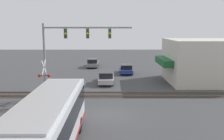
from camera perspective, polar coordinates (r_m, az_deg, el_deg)
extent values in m
plane|color=#424244|center=(19.67, -1.43, -10.23)|extent=(120.00, 120.00, 0.00)
cube|color=beige|center=(32.95, 20.25, 1.96)|extent=(8.48, 8.81, 5.29)
cube|color=#19592D|center=(31.58, 11.78, 1.96)|extent=(5.94, 1.20, 0.80)
cube|color=silver|center=(13.55, -14.28, -11.95)|extent=(10.47, 2.55, 2.66)
cube|color=black|center=(13.41, -14.35, -10.36)|extent=(10.26, 2.59, 1.12)
cube|color=#A5A8AA|center=(13.11, -14.53, -6.28)|extent=(8.90, 2.17, 0.12)
cylinder|color=black|center=(16.76, -11.53, -12.20)|extent=(1.00, 2.57, 1.00)
cylinder|color=gray|center=(24.49, -15.13, 1.94)|extent=(0.20, 0.20, 7.11)
cylinder|color=gray|center=(23.55, -5.60, 9.64)|extent=(0.16, 8.24, 0.16)
cube|color=#284723|center=(23.84, -10.57, 8.20)|extent=(0.30, 0.27, 0.90)
sphere|color=yellow|center=(23.68, -10.64, 8.19)|extent=(0.20, 0.20, 0.20)
cube|color=#284723|center=(23.56, -5.58, 8.30)|extent=(0.30, 0.27, 0.90)
sphere|color=yellow|center=(23.40, -5.62, 8.29)|extent=(0.20, 0.20, 0.20)
cube|color=#284723|center=(23.46, -0.51, 8.34)|extent=(0.30, 0.27, 0.90)
sphere|color=yellow|center=(23.29, -0.51, 8.33)|extent=(0.20, 0.20, 0.20)
cylinder|color=gray|center=(24.11, -15.18, -2.41)|extent=(0.14, 0.14, 3.60)
cube|color=white|center=(23.88, -15.31, 0.64)|extent=(1.41, 0.06, 1.41)
cube|color=white|center=(23.88, -15.31, 0.64)|extent=(1.41, 0.06, 1.41)
cylinder|color=#38383A|center=(24.02, -15.23, -1.24)|extent=(0.08, 0.90, 0.08)
sphere|color=red|center=(23.85, -14.22, -1.27)|extent=(0.28, 0.28, 0.28)
sphere|color=red|center=(24.09, -16.30, -1.26)|extent=(0.28, 0.28, 0.28)
cube|color=#332D28|center=(25.40, -1.12, -5.62)|extent=(2.60, 60.00, 0.03)
cube|color=#6B6056|center=(24.69, -1.15, -5.92)|extent=(0.07, 60.00, 0.15)
cube|color=#6B6056|center=(26.07, -1.09, -5.08)|extent=(0.07, 60.00, 0.15)
cube|color=#B7B7BC|center=(30.68, -1.32, -1.98)|extent=(4.85, 1.80, 0.55)
cube|color=black|center=(30.32, -1.33, -0.96)|extent=(2.67, 1.62, 0.66)
cylinder|color=black|center=(32.19, -1.26, -1.81)|extent=(0.64, 1.82, 0.64)
cylinder|color=black|center=(29.25, -1.38, -2.97)|extent=(0.64, 1.82, 0.64)
cube|color=navy|center=(37.13, 3.22, -0.01)|extent=(4.23, 1.80, 0.51)
cube|color=black|center=(36.83, 3.24, 0.81)|extent=(2.33, 1.62, 0.62)
cylinder|color=black|center=(38.45, 3.10, 0.04)|extent=(0.64, 1.82, 0.64)
cylinder|color=black|center=(35.87, 3.33, -0.65)|extent=(0.64, 1.82, 0.64)
cube|color=slate|center=(43.48, -4.39, 1.41)|extent=(4.75, 1.80, 0.55)
cube|color=black|center=(43.17, -4.43, 2.16)|extent=(2.61, 1.62, 0.66)
cylinder|color=black|center=(44.97, -4.25, 1.41)|extent=(0.64, 1.82, 0.64)
cylinder|color=black|center=(42.06, -4.54, 0.84)|extent=(0.64, 1.82, 0.64)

